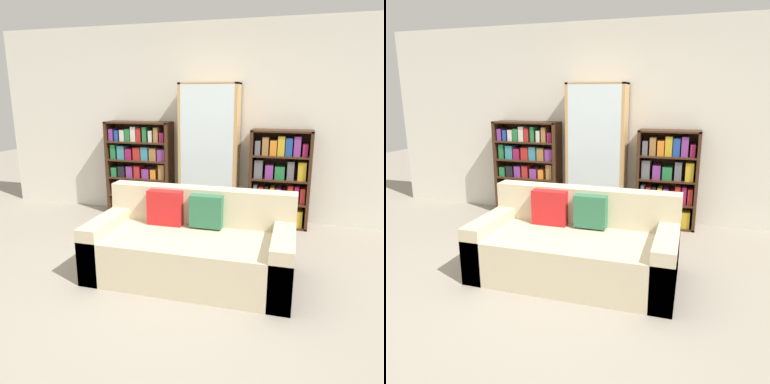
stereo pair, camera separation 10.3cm
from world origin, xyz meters
The scene contains 7 objects.
ground_plane centered at (0.00, 0.00, 0.00)m, with size 16.00×16.00×0.00m, color gray.
wall_back centered at (0.00, 2.33, 1.35)m, with size 6.94×0.06×2.70m.
couch centered at (0.11, 0.39, 0.29)m, with size 1.93×0.95×0.82m.
bookshelf_left centered at (-1.17, 2.12, 0.67)m, with size 0.97×0.32×1.37m.
display_cabinet centered at (-0.12, 2.11, 0.95)m, with size 0.80×0.36×1.90m.
bookshelf_right centered at (0.85, 2.12, 0.63)m, with size 0.79×0.32×1.30m.
wine_bottle centered at (0.40, 1.35, 0.16)m, with size 0.08×0.08×0.40m.
Camera 2 is at (1.14, -2.87, 1.74)m, focal length 35.00 mm.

